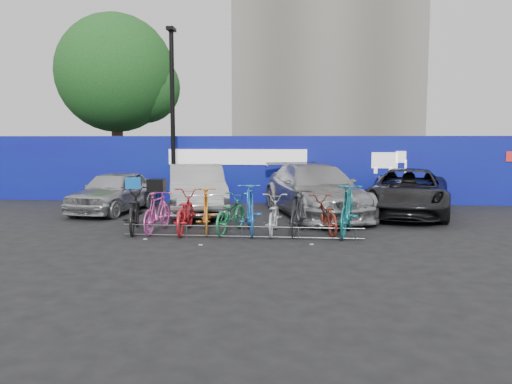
# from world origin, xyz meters

# --- Properties ---
(ground) EXTENTS (100.00, 100.00, 0.00)m
(ground) POSITION_xyz_m (0.00, 0.00, 0.00)
(ground) COLOR black
(ground) RESTS_ON ground
(hoarding) EXTENTS (22.00, 0.18, 2.40)m
(hoarding) POSITION_xyz_m (0.01, 6.00, 1.20)
(hoarding) COLOR navy
(hoarding) RESTS_ON ground
(tree) EXTENTS (5.40, 5.20, 7.80)m
(tree) POSITION_xyz_m (-6.77, 10.06, 5.07)
(tree) COLOR #382314
(tree) RESTS_ON ground
(lamppost) EXTENTS (0.25, 0.50, 6.11)m
(lamppost) POSITION_xyz_m (-3.20, 5.40, 3.27)
(lamppost) COLOR black
(lamppost) RESTS_ON ground
(bike_rack) EXTENTS (5.60, 0.03, 0.30)m
(bike_rack) POSITION_xyz_m (-0.00, -0.60, 0.16)
(bike_rack) COLOR #595B60
(bike_rack) RESTS_ON ground
(car_0) EXTENTS (2.07, 4.04, 1.32)m
(car_0) POSITION_xyz_m (-4.52, 3.18, 0.66)
(car_0) COLOR #AEAFB3
(car_0) RESTS_ON ground
(car_1) EXTENTS (2.74, 4.83, 1.51)m
(car_1) POSITION_xyz_m (-1.89, 3.16, 0.75)
(car_1) COLOR #B2B2B6
(car_1) RESTS_ON ground
(car_2) EXTENTS (3.67, 5.74, 1.55)m
(car_2) POSITION_xyz_m (1.74, 3.08, 0.77)
(car_2) COLOR #A5A6AA
(car_2) RESTS_ON ground
(car_3) EXTENTS (3.42, 5.40, 1.39)m
(car_3) POSITION_xyz_m (4.54, 3.49, 0.70)
(car_3) COLOR black
(car_3) RESTS_ON ground
(bike_0) EXTENTS (1.20, 2.16, 1.08)m
(bike_0) POSITION_xyz_m (-2.79, 0.03, 0.54)
(bike_0) COLOR black
(bike_0) RESTS_ON ground
(bike_1) EXTENTS (0.62, 1.73, 1.02)m
(bike_1) POSITION_xyz_m (-2.16, -0.04, 0.51)
(bike_1) COLOR #D84BB0
(bike_1) RESTS_ON ground
(bike_2) EXTENTS (0.82, 2.02, 1.04)m
(bike_2) POSITION_xyz_m (-1.50, 0.03, 0.52)
(bike_2) COLOR red
(bike_2) RESTS_ON ground
(bike_3) EXTENTS (0.91, 1.93, 1.12)m
(bike_3) POSITION_xyz_m (-0.98, 0.10, 0.56)
(bike_3) COLOR orange
(bike_3) RESTS_ON ground
(bike_4) EXTENTS (1.02, 1.89, 0.94)m
(bike_4) POSITION_xyz_m (-0.37, 0.12, 0.47)
(bike_4) COLOR #207F4B
(bike_4) RESTS_ON ground
(bike_5) EXTENTS (0.90, 2.08, 1.21)m
(bike_5) POSITION_xyz_m (0.11, 0.09, 0.61)
(bike_5) COLOR blue
(bike_5) RESTS_ON ground
(bike_6) EXTENTS (0.67, 1.79, 0.93)m
(bike_6) POSITION_xyz_m (0.68, 0.07, 0.47)
(bike_6) COLOR #B9BBC0
(bike_6) RESTS_ON ground
(bike_7) EXTENTS (0.82, 1.87, 1.09)m
(bike_7) POSITION_xyz_m (1.30, 0.07, 0.54)
(bike_7) COLOR black
(bike_7) RESTS_ON ground
(bike_8) EXTENTS (1.01, 1.83, 0.91)m
(bike_8) POSITION_xyz_m (1.94, 0.19, 0.46)
(bike_8) COLOR maroon
(bike_8) RESTS_ON ground
(bike_9) EXTENTS (1.00, 2.12, 1.23)m
(bike_9) POSITION_xyz_m (2.46, 0.04, 0.61)
(bike_9) COLOR #14686E
(bike_9) RESTS_ON ground
(cargo_crate) EXTENTS (0.44, 0.39, 0.26)m
(cargo_crate) POSITION_xyz_m (-2.79, 0.03, 1.21)
(cargo_crate) COLOR blue
(cargo_crate) RESTS_ON bike_0
(cargo_topcase) EXTENTS (0.41, 0.37, 0.30)m
(cargo_topcase) POSITION_xyz_m (-2.16, -0.04, 1.17)
(cargo_topcase) COLOR black
(cargo_topcase) RESTS_ON bike_1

